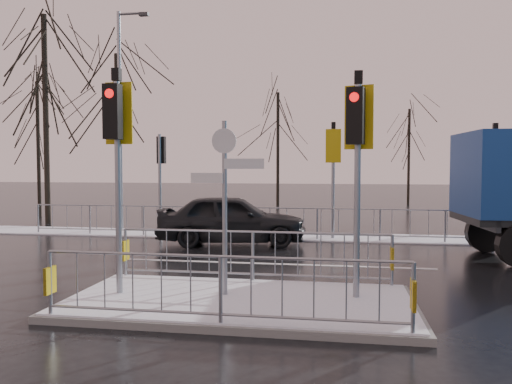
# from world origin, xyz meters

# --- Properties ---
(ground) EXTENTS (120.00, 120.00, 0.00)m
(ground) POSITION_xyz_m (0.00, 0.00, 0.00)
(ground) COLOR black
(ground) RESTS_ON ground
(snow_verge) EXTENTS (30.00, 2.00, 0.04)m
(snow_verge) POSITION_xyz_m (0.00, 8.60, 0.02)
(snow_verge) COLOR white
(snow_verge) RESTS_ON ground
(lane_markings) EXTENTS (8.00, 11.38, 0.01)m
(lane_markings) POSITION_xyz_m (0.00, -0.33, 0.00)
(lane_markings) COLOR silver
(lane_markings) RESTS_ON ground
(traffic_island) EXTENTS (6.00, 3.04, 4.15)m
(traffic_island) POSITION_xyz_m (-0.01, 0.01, 0.39)
(traffic_island) COLOR #63635F
(traffic_island) RESTS_ON ground
(far_kerb_fixtures) EXTENTS (18.00, 0.65, 3.83)m
(far_kerb_fixtures) POSITION_xyz_m (0.29, 8.09, 1.02)
(far_kerb_fixtures) COLOR gray
(far_kerb_fixtures) RESTS_ON ground
(car_far_lane) EXTENTS (4.82, 2.55, 1.56)m
(car_far_lane) POSITION_xyz_m (-1.59, 6.73, 0.78)
(car_far_lane) COLOR black
(car_far_lane) RESTS_ON ground
(tree_near_a) EXTENTS (4.75, 4.75, 8.97)m
(tree_near_a) POSITION_xyz_m (-10.50, 11.00, 6.11)
(tree_near_a) COLOR black
(tree_near_a) RESTS_ON ground
(tree_near_b) EXTENTS (4.00, 4.00, 7.55)m
(tree_near_b) POSITION_xyz_m (-8.00, 12.50, 5.15)
(tree_near_b) COLOR black
(tree_near_b) RESTS_ON ground
(tree_near_c) EXTENTS (3.50, 3.50, 6.61)m
(tree_near_c) POSITION_xyz_m (-12.50, 13.50, 4.50)
(tree_near_c) COLOR black
(tree_near_c) RESTS_ON ground
(tree_far_a) EXTENTS (3.75, 3.75, 7.08)m
(tree_far_a) POSITION_xyz_m (-2.00, 22.00, 4.82)
(tree_far_a) COLOR black
(tree_far_a) RESTS_ON ground
(tree_far_b) EXTENTS (3.25, 3.25, 6.14)m
(tree_far_b) POSITION_xyz_m (6.00, 24.00, 4.18)
(tree_far_b) COLOR black
(tree_far_b) RESTS_ON ground
(street_lamp_left) EXTENTS (1.25, 0.18, 8.20)m
(street_lamp_left) POSITION_xyz_m (-6.43, 9.50, 4.49)
(street_lamp_left) COLOR gray
(street_lamp_left) RESTS_ON ground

